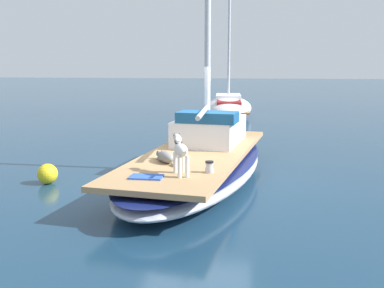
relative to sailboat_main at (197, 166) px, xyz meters
The scene contains 10 objects.
ground_plane 0.34m from the sailboat_main, ahead, with size 120.00×120.00×0.00m, color navy.
sailboat_main is the anchor object (origin of this frame).
mast_main 3.24m from the sailboat_main, 78.78° to the left, with size 0.14×2.27×6.34m.
cabin_house 1.30m from the sailboat_main, 80.15° to the left, with size 1.73×2.42×0.84m.
dog_grey 1.31m from the sailboat_main, 114.59° to the right, with size 0.56×0.86×0.22m.
dog_white 2.24m from the sailboat_main, 92.04° to the right, with size 0.41×0.91×0.70m.
deck_winch 2.00m from the sailboat_main, 77.67° to the right, with size 0.16×0.16×0.21m.
deck_towel 2.52m from the sailboat_main, 104.52° to the right, with size 0.56×0.36×0.03m, color blue.
moored_boat_far_astern 12.25m from the sailboat_main, 88.97° to the left, with size 2.48×6.52×8.42m.
mooring_buoy 3.26m from the sailboat_main, 169.13° to the right, with size 0.44×0.44×0.44m, color yellow.
Camera 1 is at (1.05, -10.09, 2.65)m, focal length 43.95 mm.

